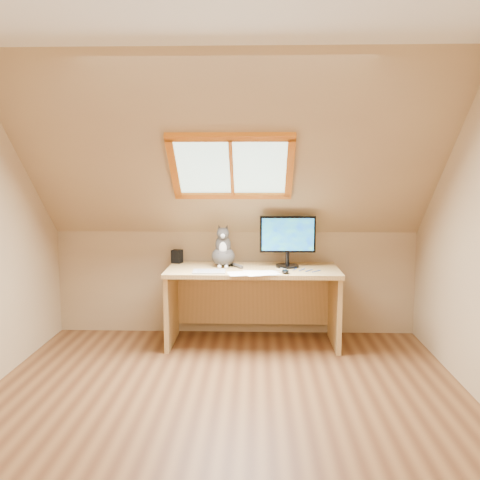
{
  "coord_description": "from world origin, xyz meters",
  "views": [
    {
      "loc": [
        0.21,
        -3.4,
        1.59
      ],
      "look_at": [
        0.07,
        1.0,
        1.02
      ],
      "focal_mm": 40.0,
      "sensor_mm": 36.0,
      "label": 1
    }
  ],
  "objects": [
    {
      "name": "mouse",
      "position": [
        0.46,
        1.13,
        0.73
      ],
      "size": [
        0.07,
        0.12,
        0.04
      ],
      "primitive_type": "ellipsoid",
      "rotation": [
        0.0,
        0.0,
        0.09
      ],
      "color": "black",
      "rests_on": "desk"
    },
    {
      "name": "cat",
      "position": [
        -0.1,
        1.46,
        0.85
      ],
      "size": [
        0.22,
        0.27,
        0.4
      ],
      "color": "#46423E",
      "rests_on": "desk"
    },
    {
      "name": "ground",
      "position": [
        0.0,
        0.0,
        0.0
      ],
      "size": [
        3.5,
        3.5,
        0.0
      ],
      "primitive_type": "plane",
      "color": "brown",
      "rests_on": "ground"
    },
    {
      "name": "monitor",
      "position": [
        0.49,
        1.45,
        0.98
      ],
      "size": [
        0.51,
        0.22,
        0.47
      ],
      "color": "black",
      "rests_on": "desk"
    },
    {
      "name": "graphics_tablet",
      "position": [
        -0.21,
        1.17,
        0.72
      ],
      "size": [
        0.29,
        0.22,
        0.01
      ],
      "primitive_type": "cube",
      "rotation": [
        0.0,
        0.0,
        0.04
      ],
      "color": "#B2B2B7",
      "rests_on": "desk"
    },
    {
      "name": "room_shell",
      "position": [
        0.0,
        -0.09,
        1.43
      ],
      "size": [
        3.52,
        3.52,
        2.41
      ],
      "color": "tan",
      "rests_on": "ground"
    },
    {
      "name": "papers",
      "position": [
        0.17,
        1.12,
        0.71
      ],
      "size": [
        0.35,
        0.3,
        0.01
      ],
      "color": "white",
      "rests_on": "desk"
    },
    {
      "name": "cables",
      "position": [
        0.55,
        1.26,
        0.72
      ],
      "size": [
        0.51,
        0.26,
        0.01
      ],
      "color": "silver",
      "rests_on": "desk"
    },
    {
      "name": "desk",
      "position": [
        0.18,
        1.45,
        0.49
      ],
      "size": [
        1.56,
        0.68,
        0.71
      ],
      "color": "tan",
      "rests_on": "ground"
    },
    {
      "name": "desk_speaker",
      "position": [
        -0.55,
        1.63,
        0.78
      ],
      "size": [
        0.11,
        0.11,
        0.13
      ],
      "primitive_type": "cube",
      "rotation": [
        0.0,
        0.0,
        -0.32
      ],
      "color": "black",
      "rests_on": "desk"
    }
  ]
}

